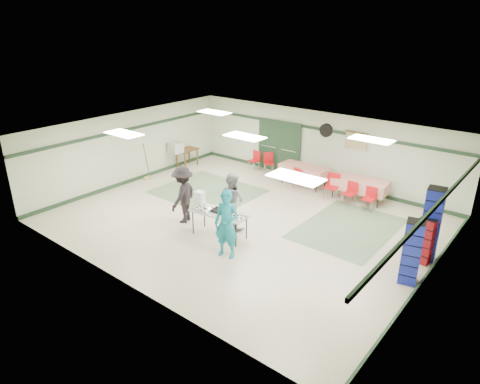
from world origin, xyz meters
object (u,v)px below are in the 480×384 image
Objects in this scene: chair_c at (370,196)px; crate_stack_red at (426,240)px; dining_table_b at (304,171)px; volunteer_teal at (227,224)px; crate_stack_blue_a at (431,224)px; volunteer_grey at (232,201)px; chair_loose_b at (255,158)px; broom at (147,161)px; chair_a at (351,191)px; crate_stack_blue_b at (412,252)px; printer_table at (187,152)px; volunteer_dark at (183,195)px; chair_b at (332,184)px; chair_d at (295,177)px; chair_loose_a at (269,161)px; office_printer at (176,148)px; serving_table at (219,214)px; dining_table_a at (359,184)px.

crate_stack_red reaches higher than chair_c.
dining_table_b is 2.91m from chair_c.
volunteer_teal is 5.22m from crate_stack_blue_a.
chair_loose_b is (-2.64, 4.65, -0.38)m from volunteer_grey.
broom is at bearing 143.86° from volunteer_teal.
chair_a is at bearing 178.76° from chair_c.
crate_stack_blue_b reaches higher than printer_table.
volunteer_grey is at bearing -55.87° from chair_loose_b.
volunteer_dark is 1.89× the size of printer_table.
volunteer_teal is 5.20m from chair_b.
printer_table is (-10.30, 1.40, -0.35)m from crate_stack_blue_a.
chair_loose_a reaches higher than chair_d.
chair_d is at bearing 18.50° from office_printer.
crate_stack_blue_b is (0.00, -1.38, -0.19)m from crate_stack_blue_a.
chair_a is 3.80m from crate_stack_red.
dining_table_b is at bearing 85.96° from serving_table.
crate_stack_blue_b is at bearing 5.39° from serving_table.
volunteer_teal is 2.35× the size of chair_c.
printer_table is at bearing -157.95° from chair_d.
dining_table_b is 6.59m from crate_stack_blue_b.
volunteer_teal is at bearing -38.64° from printer_table.
chair_b reaches higher than chair_c.
crate_stack_red is 1.19m from crate_stack_blue_b.
volunteer_teal is 6.72m from broom.
crate_stack_blue_a reaches higher than volunteer_grey.
dining_table_a reaches higher than printer_table.
volunteer_dark is at bearing -38.89° from broom.
volunteer_grey is 5.81m from office_printer.
office_printer is (-2.55, -2.05, 0.46)m from chair_loose_b.
dining_table_a is at bearing 28.71° from chair_b.
volunteer_teal is 5.11m from crate_stack_red.
volunteer_grey reaches higher than dining_table_b.
serving_table is 0.98× the size of dining_table_b.
chair_b is at bearing 131.93° from volunteer_dark.
volunteer_dark is 6.04m from chair_c.
chair_b is 3.44m from chair_loose_a.
chair_loose_b is at bearing 158.76° from chair_b.
chair_d is 0.97× the size of chair_loose_a.
broom is at bearing 176.15° from crate_stack_blue_b.
broom is at bearing -94.15° from printer_table.
volunteer_teal is 1.05× the size of volunteer_dark.
volunteer_grey is at bearing -86.44° from dining_table_b.
volunteer_grey is (-0.07, 0.65, 0.16)m from serving_table.
chair_d is 6.26m from crate_stack_blue_b.
chair_d is at bearing 178.95° from chair_c.
crate_stack_blue_a reaches higher than chair_d.
serving_table is 2.18× the size of chair_d.
volunteer_teal is at bearing 126.06° from volunteer_grey.
chair_c is at bearing 52.81° from serving_table.
office_printer is at bearing 168.14° from crate_stack_blue_b.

